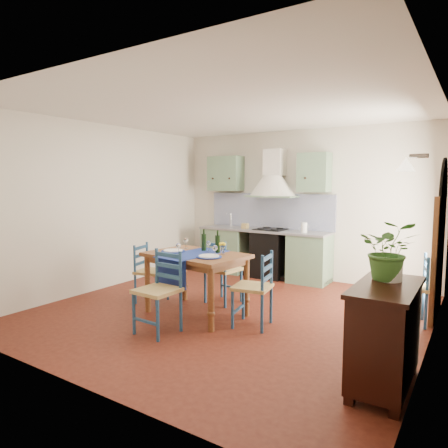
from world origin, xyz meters
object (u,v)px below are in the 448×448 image
(chair_near, at_px, (159,291))
(potted_plant, at_px, (389,250))
(dining_table, at_px, (196,261))
(sideboard, at_px, (384,332))

(chair_near, xyz_separation_m, potted_plant, (2.55, 0.26, 0.70))
(chair_near, height_order, potted_plant, potted_plant)
(chair_near, bearing_deg, potted_plant, 5.90)
(dining_table, xyz_separation_m, potted_plant, (2.57, -0.51, 0.46))
(dining_table, relative_size, sideboard, 1.36)
(chair_near, distance_m, potted_plant, 2.65)
(chair_near, bearing_deg, dining_table, 91.71)
(dining_table, distance_m, chair_near, 0.81)
(chair_near, bearing_deg, sideboard, 1.82)
(dining_table, height_order, chair_near, dining_table)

